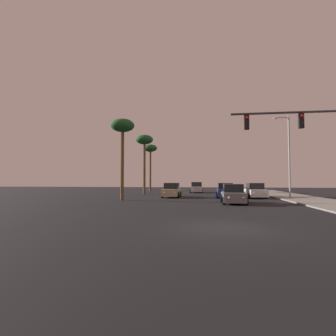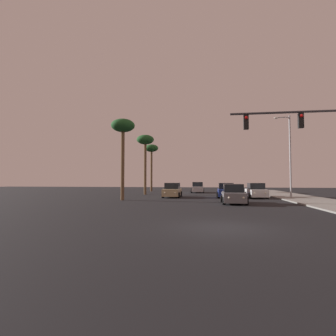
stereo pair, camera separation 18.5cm
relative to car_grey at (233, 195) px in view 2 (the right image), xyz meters
name	(u,v)px [view 2 (the right image)]	position (x,y,z in m)	size (l,w,h in m)	color
ground_plane	(223,228)	(-1.67, -11.84, -0.76)	(120.00, 120.00, 0.00)	black
car_grey	(233,195)	(0.00, 0.00, 0.00)	(2.04, 4.33, 1.68)	slate
car_tan	(172,191)	(-6.26, 7.25, 0.00)	(2.04, 4.32, 1.68)	tan
car_white	(256,191)	(3.31, 7.55, 0.00)	(2.04, 4.33, 1.68)	silver
car_silver	(198,188)	(-3.63, 18.87, 0.00)	(2.04, 4.33, 1.68)	#B7B7BC
car_blue	(226,191)	(-0.06, 7.41, 0.00)	(2.04, 4.33, 1.68)	navy
traffic_light_mast	(309,136)	(3.85, -6.48, 3.93)	(6.61, 0.36, 6.50)	#38383D
street_lamp	(289,152)	(6.72, 6.88, 4.36)	(1.74, 0.24, 9.00)	#99999E
palm_tree_mid	(145,143)	(-10.67, 12.16, 6.45)	(2.40, 2.40, 8.31)	brown
palm_tree_far	(151,151)	(-11.87, 22.16, 6.47)	(2.40, 2.40, 8.33)	brown
palm_tree_near	(123,130)	(-10.68, 2.16, 6.38)	(2.40, 2.40, 8.24)	brown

